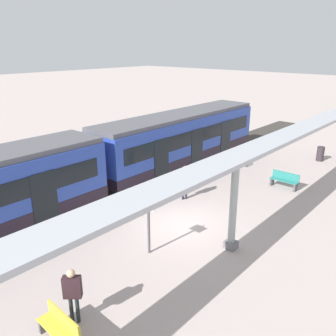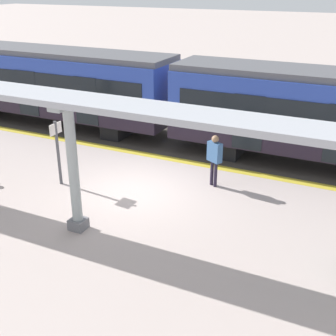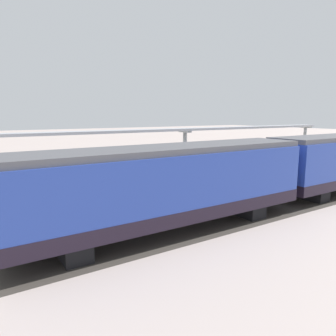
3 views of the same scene
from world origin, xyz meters
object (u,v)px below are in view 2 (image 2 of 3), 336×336
(train_near_carriage, at_px, (46,84))
(platform_info_sign, at_px, (57,147))
(passenger_waiting_near_edge, at_px, (215,155))
(canopy_pillar_second, at_px, (73,168))

(train_near_carriage, height_order, platform_info_sign, train_near_carriage)
(passenger_waiting_near_edge, bearing_deg, canopy_pillar_second, -29.75)
(train_near_carriage, bearing_deg, platform_info_sign, 42.19)
(canopy_pillar_second, xyz_separation_m, passenger_waiting_near_edge, (-4.22, 2.41, -0.71))
(train_near_carriage, distance_m, platform_info_sign, 7.31)
(train_near_carriage, xyz_separation_m, platform_info_sign, (5.41, 4.90, -0.50))
(train_near_carriage, bearing_deg, canopy_pillar_second, 43.59)
(train_near_carriage, distance_m, passenger_waiting_near_edge, 10.18)
(train_near_carriage, height_order, canopy_pillar_second, canopy_pillar_second)
(train_near_carriage, xyz_separation_m, passenger_waiting_near_edge, (3.32, 9.60, -0.72))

